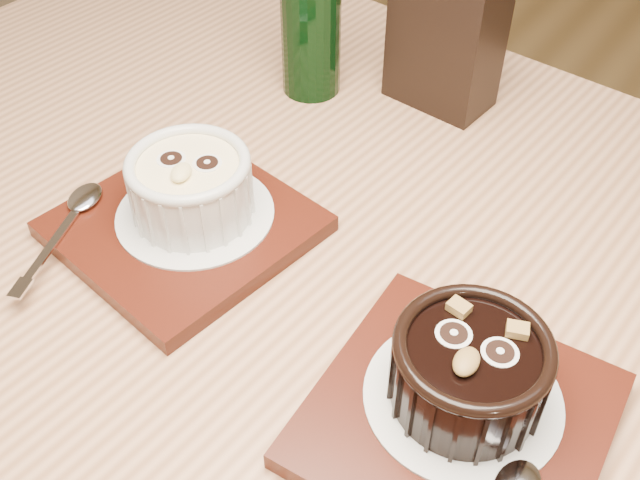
# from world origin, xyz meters

# --- Properties ---
(table) EXTENTS (1.26, 0.89, 0.75)m
(table) POSITION_xyz_m (-0.16, -0.01, 0.66)
(table) COLOR #9B6743
(table) RESTS_ON ground
(tray_left) EXTENTS (0.20, 0.20, 0.01)m
(tray_left) POSITION_xyz_m (-0.30, -0.04, 0.76)
(tray_left) COLOR #47160B
(tray_left) RESTS_ON table
(doily_left) EXTENTS (0.13, 0.13, 0.00)m
(doily_left) POSITION_xyz_m (-0.30, -0.02, 0.77)
(doily_left) COLOR silver
(doily_left) RESTS_ON tray_left
(ramekin_white) EXTENTS (0.10, 0.10, 0.06)m
(ramekin_white) POSITION_xyz_m (-0.30, -0.02, 0.80)
(ramekin_white) COLOR silver
(ramekin_white) RESTS_ON doily_left
(spoon_left) EXTENTS (0.07, 0.13, 0.01)m
(spoon_left) POSITION_xyz_m (-0.37, -0.10, 0.77)
(spoon_left) COLOR silver
(spoon_left) RESTS_ON tray_left
(tray_right) EXTENTS (0.19, 0.19, 0.01)m
(tray_right) POSITION_xyz_m (-0.03, -0.07, 0.76)
(tray_right) COLOR #47160B
(tray_right) RESTS_ON table
(doily_right) EXTENTS (0.13, 0.13, 0.00)m
(doily_right) POSITION_xyz_m (-0.03, -0.06, 0.77)
(doily_right) COLOR silver
(doily_right) RESTS_ON tray_right
(ramekin_dark) EXTENTS (0.10, 0.10, 0.06)m
(ramekin_dark) POSITION_xyz_m (-0.03, -0.06, 0.80)
(ramekin_dark) COLOR black
(ramekin_dark) RESTS_ON doily_right
(condiment_stand) EXTENTS (0.10, 0.07, 0.14)m
(condiment_stand) POSITION_xyz_m (-0.23, 0.26, 0.82)
(condiment_stand) COLOR black
(condiment_stand) RESTS_ON table
(green_bottle) EXTENTS (0.06, 0.06, 0.22)m
(green_bottle) POSITION_xyz_m (-0.34, 0.20, 0.84)
(green_bottle) COLOR black
(green_bottle) RESTS_ON table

